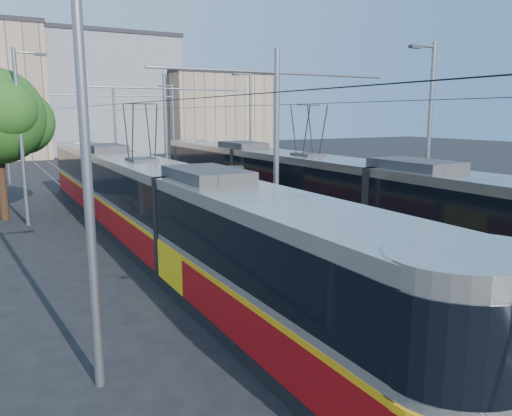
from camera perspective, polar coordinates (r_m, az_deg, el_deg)
ground at (r=12.60m, az=21.88°, el=-14.01°), size 160.00×160.00×0.00m
platform at (r=26.23m, az=-7.90°, el=-0.33°), size 4.00×50.00×0.30m
tactile_strip_left at (r=25.73m, az=-10.93°, el=-0.28°), size 0.70×50.00×0.01m
tactile_strip_right at (r=26.74m, az=-5.01°, el=0.28°), size 0.70×50.00×0.01m
rails at (r=26.25m, az=-7.89°, el=-0.62°), size 8.71×70.00×0.03m
tram_left at (r=20.42m, az=-12.72°, el=0.83°), size 2.43×32.39×5.50m
tram_right at (r=22.55m, az=5.88°, el=2.33°), size 2.43×31.58×5.50m
catenary at (r=23.12m, az=-5.63°, el=9.18°), size 9.20×70.00×7.00m
street_lamps at (r=29.55m, az=-10.91°, el=8.68°), size 15.18×38.22×8.00m
shelter at (r=22.82m, az=-2.27°, el=1.81°), size 1.06×1.29×2.47m
tree at (r=27.14m, az=-26.97°, el=9.14°), size 5.01×4.63×7.28m
building_centre at (r=72.73m, az=-17.11°, el=12.27°), size 18.36×14.28×15.46m
building_right at (r=71.30m, az=-4.71°, el=10.89°), size 14.28×10.20×10.87m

